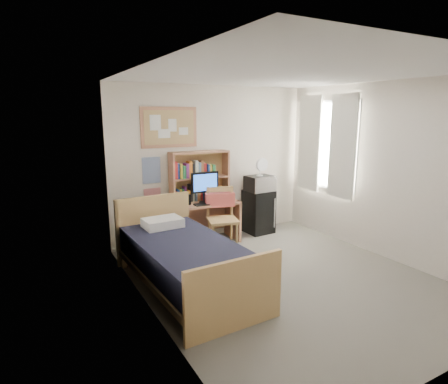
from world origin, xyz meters
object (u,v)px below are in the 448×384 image
desk (204,222)px  desk_fan (260,168)px  desk_chair (223,220)px  mini_fridge (258,211)px  bed (187,265)px  monitor (205,188)px  microwave (260,183)px  bulletin_board (169,127)px  speaker_right (221,196)px  speaker_left (188,199)px

desk → desk_fan: bearing=2.8°
desk_chair → desk_fan: 1.31m
mini_fridge → desk: bearing=179.5°
mini_fridge → bed: size_ratio=0.36×
monitor → desk_fan: 1.15m
mini_fridge → microwave: microwave is taller
monitor → desk_fan: bearing=5.8°
bulletin_board → speaker_right: (0.75, -0.36, -1.13)m
mini_fridge → speaker_left: 1.48m
bulletin_board → desk_chair: size_ratio=0.94×
bulletin_board → speaker_right: bearing=-25.2°
bed → desk_fan: (2.04, 1.43, 0.90)m
microwave → desk_fan: bearing=0.0°
desk_chair → desk_fan: bearing=41.3°
mini_fridge → desk_chair: bearing=-156.8°
desk → bed: 1.68m
bulletin_board → monitor: 1.12m
speaker_left → speaker_right: size_ratio=0.97×
speaker_left → bulletin_board: bearing=116.0°
desk_chair → desk_fan: (1.01, 0.47, 0.69)m
bed → speaker_left: size_ratio=12.82×
mini_fridge → monitor: size_ratio=1.55×
desk_fan → microwave: bearing=0.0°
bed → speaker_right: (1.21, 1.34, 0.50)m
desk → desk_chair: bearing=-74.4°
bed → microwave: (2.04, 1.43, 0.62)m
desk → bed: desk is taller
desk_fan → speaker_right: bearing=-176.4°
bed → desk_fan: bearing=32.5°
bed → mini_fridge: bearing=32.9°
desk → desk_chair: 0.49m
monitor → speaker_right: monitor is taller
desk_chair → bed: bearing=-120.7°
bulletin_board → desk_fan: size_ratio=3.26×
bulletin_board → speaker_right: 1.40m
desk_chair → speaker_right: bearing=80.2°
mini_fridge → speaker_left: size_ratio=4.61×
bulletin_board → speaker_left: size_ratio=5.58×
monitor → bed: bearing=-122.5°
monitor → speaker_right: size_ratio=2.88×
desk_chair → speaker_left: bearing=152.4°
speaker_right → monitor: bearing=-180.0°
desk_chair → monitor: size_ratio=1.99×
mini_fridge → desk_fan: 0.80m
bulletin_board → microwave: size_ratio=2.01×
mini_fridge → monitor: (-1.12, -0.10, 0.57)m
mini_fridge → bed: bearing=-147.3°
monitor → microwave: bearing=5.8°
desk_chair → mini_fridge: desk_chair is taller
bulletin_board → bed: bearing=-105.2°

